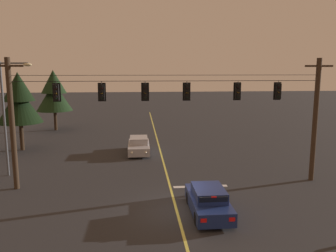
{
  "coord_description": "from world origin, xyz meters",
  "views": [
    {
      "loc": [
        -1.93,
        -16.79,
        7.32
      ],
      "look_at": [
        0.0,
        5.11,
        3.6
      ],
      "focal_mm": 36.71,
      "sensor_mm": 36.0,
      "label": 1
    }
  ],
  "objects_px": {
    "traffic_light_leftmost": "(56,92)",
    "traffic_light_left_inner": "(102,92)",
    "street_lamp_corner": "(8,108)",
    "traffic_light_far_right": "(278,91)",
    "traffic_light_right_inner": "(187,92)",
    "tree_verge_far": "(54,93)",
    "traffic_light_rightmost": "(238,91)",
    "traffic_light_centre": "(145,92)",
    "car_waiting_near_lane": "(208,201)",
    "car_oncoming_lead": "(139,146)",
    "tree_verge_near": "(19,100)"
  },
  "relations": [
    {
      "from": "traffic_light_leftmost",
      "to": "traffic_light_centre",
      "type": "relative_size",
      "value": 1.0
    },
    {
      "from": "traffic_light_leftmost",
      "to": "traffic_light_left_inner",
      "type": "relative_size",
      "value": 1.0
    },
    {
      "from": "traffic_light_left_inner",
      "to": "street_lamp_corner",
      "type": "distance_m",
      "value": 7.16
    },
    {
      "from": "car_oncoming_lead",
      "to": "tree_verge_far",
      "type": "bearing_deg",
      "value": 129.19
    },
    {
      "from": "traffic_light_left_inner",
      "to": "car_oncoming_lead",
      "type": "xyz_separation_m",
      "value": [
        2.18,
        8.4,
        -5.24
      ]
    },
    {
      "from": "street_lamp_corner",
      "to": "tree_verge_near",
      "type": "relative_size",
      "value": 1.11
    },
    {
      "from": "traffic_light_rightmost",
      "to": "street_lamp_corner",
      "type": "bearing_deg",
      "value": 169.39
    },
    {
      "from": "street_lamp_corner",
      "to": "traffic_light_right_inner",
      "type": "bearing_deg",
      "value": -13.43
    },
    {
      "from": "traffic_light_centre",
      "to": "tree_verge_near",
      "type": "height_order",
      "value": "tree_verge_near"
    },
    {
      "from": "traffic_light_right_inner",
      "to": "traffic_light_leftmost",
      "type": "bearing_deg",
      "value": 180.0
    },
    {
      "from": "traffic_light_far_right",
      "to": "street_lamp_corner",
      "type": "bearing_deg",
      "value": 170.93
    },
    {
      "from": "traffic_light_centre",
      "to": "street_lamp_corner",
      "type": "distance_m",
      "value": 9.59
    },
    {
      "from": "traffic_light_centre",
      "to": "tree_verge_far",
      "type": "xyz_separation_m",
      "value": [
        -10.25,
        20.45,
        -1.41
      ]
    },
    {
      "from": "traffic_light_centre",
      "to": "car_waiting_near_lane",
      "type": "xyz_separation_m",
      "value": [
        3.04,
        -4.57,
        -5.24
      ]
    },
    {
      "from": "street_lamp_corner",
      "to": "tree_verge_far",
      "type": "distance_m",
      "value": 17.71
    },
    {
      "from": "traffic_light_centre",
      "to": "traffic_light_left_inner",
      "type": "bearing_deg",
      "value": 180.0
    },
    {
      "from": "traffic_light_left_inner",
      "to": "street_lamp_corner",
      "type": "bearing_deg",
      "value": 156.79
    },
    {
      "from": "traffic_light_centre",
      "to": "car_waiting_near_lane",
      "type": "bearing_deg",
      "value": -56.34
    },
    {
      "from": "tree_verge_near",
      "to": "street_lamp_corner",
      "type": "bearing_deg",
      "value": -76.58
    },
    {
      "from": "traffic_light_rightmost",
      "to": "traffic_light_centre",
      "type": "bearing_deg",
      "value": 180.0
    },
    {
      "from": "traffic_light_right_inner",
      "to": "traffic_light_far_right",
      "type": "xyz_separation_m",
      "value": [
        5.78,
        0.0,
        0.0
      ]
    },
    {
      "from": "street_lamp_corner",
      "to": "traffic_light_left_inner",
      "type": "bearing_deg",
      "value": -23.21
    },
    {
      "from": "traffic_light_far_right",
      "to": "tree_verge_near",
      "type": "relative_size",
      "value": 0.17
    },
    {
      "from": "tree_verge_near",
      "to": "car_waiting_near_lane",
      "type": "bearing_deg",
      "value": -47.0
    },
    {
      "from": "traffic_light_leftmost",
      "to": "street_lamp_corner",
      "type": "bearing_deg",
      "value": 143.92
    },
    {
      "from": "traffic_light_left_inner",
      "to": "car_oncoming_lead",
      "type": "distance_m",
      "value": 10.14
    },
    {
      "from": "car_waiting_near_lane",
      "to": "car_oncoming_lead",
      "type": "distance_m",
      "value": 13.43
    },
    {
      "from": "car_oncoming_lead",
      "to": "car_waiting_near_lane",
      "type": "bearing_deg",
      "value": -75.03
    },
    {
      "from": "traffic_light_right_inner",
      "to": "tree_verge_near",
      "type": "distance_m",
      "value": 17.07
    },
    {
      "from": "traffic_light_centre",
      "to": "traffic_light_far_right",
      "type": "xyz_separation_m",
      "value": [
        8.33,
        0.0,
        0.0
      ]
    },
    {
      "from": "traffic_light_leftmost",
      "to": "car_oncoming_lead",
      "type": "bearing_deg",
      "value": 59.98
    },
    {
      "from": "traffic_light_far_right",
      "to": "car_oncoming_lead",
      "type": "relative_size",
      "value": 0.28
    },
    {
      "from": "traffic_light_left_inner",
      "to": "car_waiting_near_lane",
      "type": "distance_m",
      "value": 8.96
    },
    {
      "from": "traffic_light_far_right",
      "to": "car_waiting_near_lane",
      "type": "height_order",
      "value": "traffic_light_far_right"
    },
    {
      "from": "traffic_light_left_inner",
      "to": "street_lamp_corner",
      "type": "xyz_separation_m",
      "value": [
        -6.49,
        2.78,
        -1.21
      ]
    },
    {
      "from": "traffic_light_centre",
      "to": "traffic_light_far_right",
      "type": "bearing_deg",
      "value": 0.0
    },
    {
      "from": "traffic_light_far_right",
      "to": "traffic_light_right_inner",
      "type": "bearing_deg",
      "value": 180.0
    },
    {
      "from": "traffic_light_left_inner",
      "to": "tree_verge_near",
      "type": "height_order",
      "value": "tree_verge_near"
    },
    {
      "from": "traffic_light_leftmost",
      "to": "traffic_light_right_inner",
      "type": "relative_size",
      "value": 1.0
    },
    {
      "from": "tree_verge_far",
      "to": "traffic_light_rightmost",
      "type": "bearing_deg",
      "value": -51.96
    },
    {
      "from": "traffic_light_right_inner",
      "to": "traffic_light_far_right",
      "type": "bearing_deg",
      "value": 0.0
    },
    {
      "from": "traffic_light_right_inner",
      "to": "traffic_light_far_right",
      "type": "distance_m",
      "value": 5.78
    },
    {
      "from": "traffic_light_left_inner",
      "to": "car_waiting_near_lane",
      "type": "relative_size",
      "value": 0.28
    },
    {
      "from": "traffic_light_far_right",
      "to": "street_lamp_corner",
      "type": "distance_m",
      "value": 17.69
    },
    {
      "from": "traffic_light_far_right",
      "to": "car_waiting_near_lane",
      "type": "relative_size",
      "value": 0.28
    },
    {
      "from": "car_waiting_near_lane",
      "to": "car_oncoming_lead",
      "type": "bearing_deg",
      "value": 104.97
    },
    {
      "from": "traffic_light_leftmost",
      "to": "traffic_light_centre",
      "type": "xyz_separation_m",
      "value": [
        5.28,
        0.0,
        0.0
      ]
    },
    {
      "from": "traffic_light_far_right",
      "to": "car_waiting_near_lane",
      "type": "xyz_separation_m",
      "value": [
        -5.29,
        -4.57,
        -5.24
      ]
    },
    {
      "from": "traffic_light_right_inner",
      "to": "traffic_light_rightmost",
      "type": "xyz_separation_m",
      "value": [
        3.19,
        0.0,
        0.0
      ]
    },
    {
      "from": "traffic_light_left_inner",
      "to": "traffic_light_right_inner",
      "type": "height_order",
      "value": "same"
    }
  ]
}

